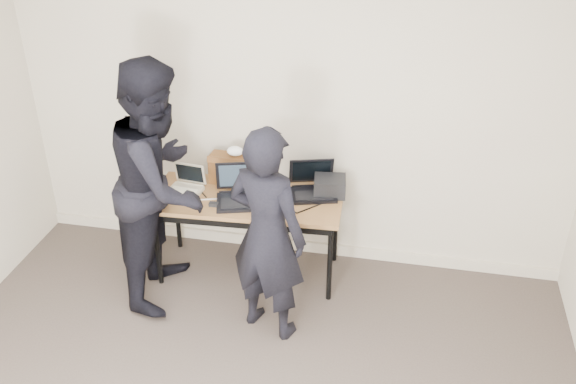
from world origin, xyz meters
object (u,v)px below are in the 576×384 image
(laptop_right, at_px, (313,186))
(person_typist, at_px, (267,235))
(equipment_box, at_px, (330,186))
(desk, at_px, (247,204))
(leather_satchel, at_px, (232,168))
(laptop_beige, at_px, (186,187))
(laptop_center, at_px, (240,192))
(person_observer, at_px, (161,183))

(laptop_right, xyz_separation_m, person_typist, (-0.18, -0.81, 0.04))
(equipment_box, bearing_deg, desk, -163.04)
(person_typist, bearing_deg, leather_satchel, -40.46)
(desk, bearing_deg, laptop_beige, 177.08)
(leather_satchel, bearing_deg, desk, -49.07)
(desk, relative_size, laptop_center, 3.37)
(laptop_right, bearing_deg, person_observer, -171.17)
(desk, xyz_separation_m, equipment_box, (0.63, 0.19, 0.13))
(laptop_right, xyz_separation_m, equipment_box, (0.14, 0.00, 0.01))
(laptop_beige, xyz_separation_m, leather_satchel, (0.32, 0.23, 0.08))
(person_typist, bearing_deg, laptop_beige, -17.80)
(laptop_right, distance_m, person_typist, 0.83)
(laptop_beige, height_order, person_observer, person_observer)
(desk, distance_m, person_typist, 0.71)
(leather_satchel, bearing_deg, laptop_right, -0.93)
(laptop_right, xyz_separation_m, leather_satchel, (-0.67, 0.04, 0.07))
(laptop_center, bearing_deg, desk, 19.91)
(laptop_center, xyz_separation_m, leather_satchel, (-0.14, 0.26, 0.06))
(equipment_box, xyz_separation_m, person_observer, (-1.20, -0.50, 0.17))
(person_typist, xyz_separation_m, person_observer, (-0.88, 0.31, 0.15))
(laptop_right, bearing_deg, laptop_center, -173.98)
(desk, height_order, leather_satchel, leather_satchel)
(equipment_box, bearing_deg, laptop_beige, -170.39)
(laptop_center, distance_m, laptop_right, 0.58)
(desk, distance_m, leather_satchel, 0.35)
(person_typist, bearing_deg, laptop_center, -39.45)
(equipment_box, relative_size, person_typist, 0.15)
(laptop_beige, relative_size, leather_satchel, 0.78)
(laptop_beige, distance_m, equipment_box, 1.15)
(person_typist, bearing_deg, equipment_box, -92.07)
(laptop_beige, relative_size, person_typist, 0.18)
(laptop_center, bearing_deg, leather_satchel, 101.51)
(laptop_beige, xyz_separation_m, equipment_box, (1.13, 0.19, 0.03))
(laptop_right, height_order, leather_satchel, laptop_right)
(equipment_box, bearing_deg, person_typist, -111.54)
(desk, bearing_deg, laptop_center, -146.83)
(leather_satchel, relative_size, person_typist, 0.23)
(laptop_right, distance_m, leather_satchel, 0.68)
(laptop_beige, height_order, person_typist, person_typist)
(desk, relative_size, person_observer, 0.80)
(laptop_right, bearing_deg, equipment_box, -14.25)
(laptop_right, bearing_deg, laptop_beige, 174.42)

